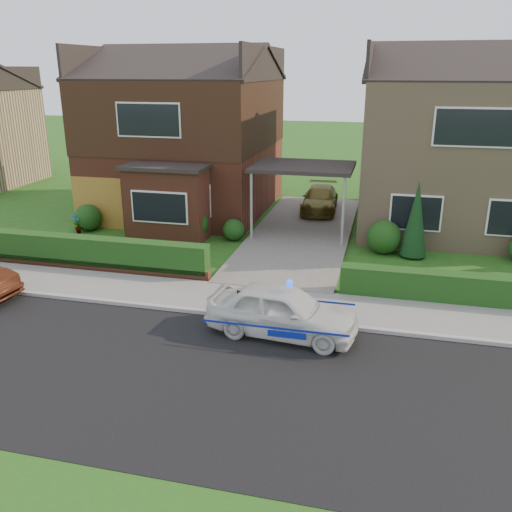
% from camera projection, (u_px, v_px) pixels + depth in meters
% --- Properties ---
extents(ground, '(120.00, 120.00, 0.00)m').
position_uv_depth(ground, '(218.00, 381.00, 11.42)').
color(ground, '#244A13').
rests_on(ground, ground).
extents(road, '(60.00, 6.00, 0.02)m').
position_uv_depth(road, '(218.00, 381.00, 11.42)').
color(road, black).
rests_on(road, ground).
extents(kerb, '(60.00, 0.16, 0.12)m').
position_uv_depth(kerb, '(253.00, 317.00, 14.20)').
color(kerb, '#9E9993').
rests_on(kerb, ground).
extents(sidewalk, '(60.00, 2.00, 0.10)m').
position_uv_depth(sidewalk, '(262.00, 302.00, 15.17)').
color(sidewalk, slate).
rests_on(sidewalk, ground).
extents(driveway, '(3.80, 12.00, 0.12)m').
position_uv_depth(driveway, '(301.00, 233.00, 21.50)').
color(driveway, '#666059').
rests_on(driveway, ground).
extents(house_left, '(7.50, 9.53, 7.25)m').
position_uv_depth(house_left, '(186.00, 126.00, 24.23)').
color(house_left, brown).
rests_on(house_left, ground).
extents(house_right, '(7.50, 8.06, 7.25)m').
position_uv_depth(house_right, '(458.00, 136.00, 21.77)').
color(house_right, tan).
rests_on(house_right, ground).
extents(carport_link, '(3.80, 3.00, 2.77)m').
position_uv_depth(carport_link, '(303.00, 168.00, 20.61)').
color(carport_link, black).
rests_on(carport_link, ground).
extents(garage_door, '(2.20, 0.10, 2.10)m').
position_uv_depth(garage_door, '(98.00, 203.00, 22.07)').
color(garage_door, brown).
rests_on(garage_door, ground).
extents(dwarf_wall, '(7.70, 0.25, 0.36)m').
position_uv_depth(dwarf_wall, '(96.00, 266.00, 17.53)').
color(dwarf_wall, brown).
rests_on(dwarf_wall, ground).
extents(hedge_left, '(7.50, 0.55, 0.90)m').
position_uv_depth(hedge_left, '(99.00, 270.00, 17.72)').
color(hedge_left, '#1A3812').
rests_on(hedge_left, ground).
extents(hedge_right, '(7.50, 0.55, 0.80)m').
position_uv_depth(hedge_right, '(475.00, 306.00, 15.03)').
color(hedge_right, '#1A3812').
rests_on(hedge_right, ground).
extents(shrub_left_far, '(1.08, 1.08, 1.08)m').
position_uv_depth(shrub_left_far, '(88.00, 218.00, 21.87)').
color(shrub_left_far, '#1A3812').
rests_on(shrub_left_far, ground).
extents(shrub_left_mid, '(1.32, 1.32, 1.32)m').
position_uv_depth(shrub_left_mid, '(191.00, 223.00, 20.64)').
color(shrub_left_mid, '#1A3812').
rests_on(shrub_left_mid, ground).
extents(shrub_left_near, '(0.84, 0.84, 0.84)m').
position_uv_depth(shrub_left_near, '(234.00, 230.00, 20.63)').
color(shrub_left_near, '#1A3812').
rests_on(shrub_left_near, ground).
extents(shrub_right_near, '(1.20, 1.20, 1.20)m').
position_uv_depth(shrub_right_near, '(384.00, 237.00, 19.14)').
color(shrub_right_near, '#1A3812').
rests_on(shrub_right_near, ground).
extents(conifer_a, '(0.90, 0.90, 2.60)m').
position_uv_depth(conifer_a, '(416.00, 221.00, 18.50)').
color(conifer_a, black).
rests_on(conifer_a, ground).
extents(police_car, '(3.42, 3.86, 1.43)m').
position_uv_depth(police_car, '(282.00, 311.00, 13.22)').
color(police_car, silver).
rests_on(police_car, ground).
extents(driveway_car, '(1.69, 3.79, 1.08)m').
position_uv_depth(driveway_car, '(320.00, 199.00, 24.46)').
color(driveway_car, brown).
rests_on(driveway_car, driveway).
extents(potted_plant_a, '(0.50, 0.40, 0.84)m').
position_uv_depth(potted_plant_a, '(77.00, 223.00, 21.49)').
color(potted_plant_a, gray).
rests_on(potted_plant_a, ground).
extents(potted_plant_b, '(0.51, 0.50, 0.73)m').
position_uv_depth(potted_plant_b, '(29.00, 247.00, 18.79)').
color(potted_plant_b, gray).
rests_on(potted_plant_b, ground).
extents(potted_plant_c, '(0.45, 0.45, 0.67)m').
position_uv_depth(potted_plant_c, '(173.00, 232.00, 20.61)').
color(potted_plant_c, gray).
rests_on(potted_plant_c, ground).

